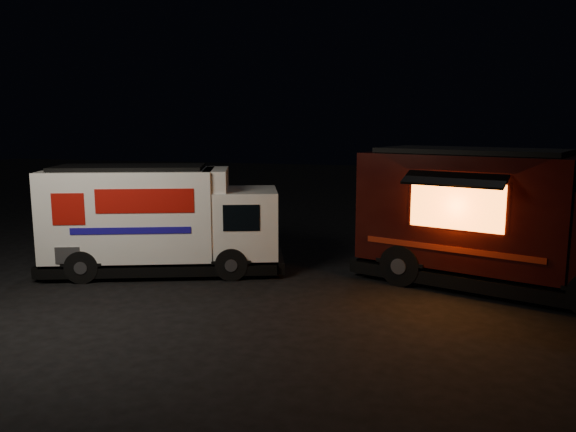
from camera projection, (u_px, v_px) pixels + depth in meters
The scene contains 3 objects.
ground at pixel (189, 285), 13.47m from camera, with size 80.00×80.00×0.00m, color black.
white_truck at pixel (164, 219), 14.48m from camera, with size 6.14×2.09×2.78m, color white, non-canonical shape.
red_truck at pixel (509, 220), 12.93m from camera, with size 6.99×2.57×3.26m, color #360E09, non-canonical shape.
Camera 1 is at (5.84, -11.88, 3.83)m, focal length 35.00 mm.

